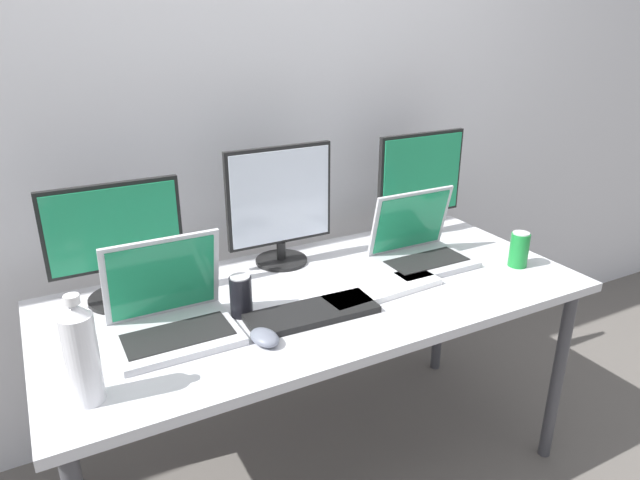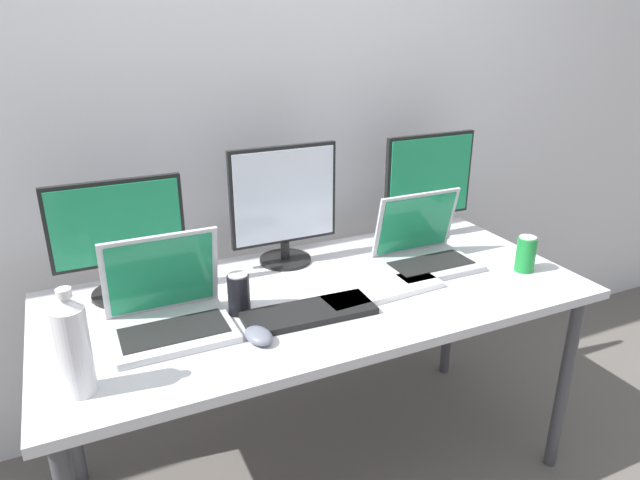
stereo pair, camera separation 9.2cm
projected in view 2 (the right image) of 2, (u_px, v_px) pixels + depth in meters
name	position (u px, v px, depth m)	size (l,w,h in m)	color
ground_plane	(320.00, 471.00, 2.11)	(16.00, 16.00, 0.00)	#5B5651
wall_back	(253.00, 93.00, 2.13)	(7.00, 0.08, 2.60)	silver
work_desk	(320.00, 308.00, 1.86)	(1.72, 0.78, 0.74)	#424247
monitor_left	(119.00, 236.00, 1.75)	(0.40, 0.21, 0.38)	black
monitor_center	(284.00, 203.00, 1.98)	(0.39, 0.19, 0.42)	black
monitor_right	(429.00, 184.00, 2.23)	(0.39, 0.18, 0.41)	black
laptop_silver	(168.00, 309.00, 1.60)	(0.33, 0.26, 0.27)	silver
laptop_secondary	(424.00, 248.00, 2.02)	(0.32, 0.24, 0.25)	#B7B7BC
keyboard_main	(382.00, 291.00, 1.82)	(0.41, 0.12, 0.02)	white
keyboard_aux	(309.00, 313.00, 1.69)	(0.39, 0.14, 0.02)	black
mouse_by_keyboard	(259.00, 336.00, 1.55)	(0.07, 0.10, 0.04)	slate
water_bottle	(73.00, 346.00, 1.30)	(0.08, 0.08, 0.27)	silver
soda_can_near_keyboard	(239.00, 294.00, 1.69)	(0.07, 0.07, 0.13)	black
soda_can_by_laptop	(526.00, 254.00, 1.97)	(0.07, 0.07, 0.13)	#197F33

